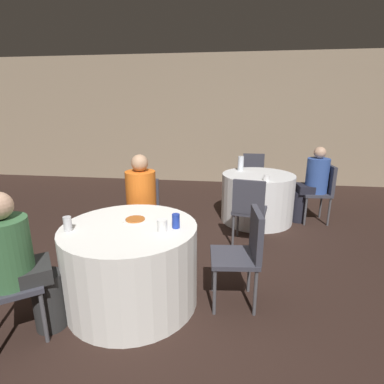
{
  "coord_description": "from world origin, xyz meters",
  "views": [
    {
      "loc": [
        0.62,
        -2.38,
        1.72
      ],
      "look_at": [
        0.2,
        0.66,
        0.83
      ],
      "focal_mm": 28.0,
      "sensor_mm": 36.0,
      "label": 1
    }
  ],
  "objects_px": {
    "chair_near_east": "(245,248)",
    "bottle_far": "(241,163)",
    "soda_can_blue": "(176,221)",
    "pizza_plate_near": "(135,220)",
    "chair_far_south": "(249,206)",
    "soda_can_silver": "(68,224)",
    "chair_far_east": "(322,188)",
    "table_near": "(131,264)",
    "chair_far_north": "(253,173)",
    "chair_near_north": "(143,209)",
    "person_orange_shirt": "(141,207)",
    "table_far": "(257,198)",
    "person_green_jacket": "(20,265)",
    "person_blue_shirt": "(311,185)"
  },
  "relations": [
    {
      "from": "chair_near_east",
      "to": "chair_far_east",
      "type": "bearing_deg",
      "value": -35.1
    },
    {
      "from": "person_green_jacket",
      "to": "soda_can_blue",
      "type": "height_order",
      "value": "person_green_jacket"
    },
    {
      "from": "person_green_jacket",
      "to": "person_orange_shirt",
      "type": "xyz_separation_m",
      "value": [
        0.51,
        1.32,
        0.02
      ]
    },
    {
      "from": "chair_far_north",
      "to": "person_orange_shirt",
      "type": "distance_m",
      "value": 2.71
    },
    {
      "from": "person_green_jacket",
      "to": "chair_near_north",
      "type": "bearing_deg",
      "value": 124.86
    },
    {
      "from": "chair_far_north",
      "to": "soda_can_silver",
      "type": "bearing_deg",
      "value": 62.09
    },
    {
      "from": "table_near",
      "to": "person_green_jacket",
      "type": "distance_m",
      "value": 0.86
    },
    {
      "from": "chair_near_east",
      "to": "chair_far_north",
      "type": "bearing_deg",
      "value": -10.63
    },
    {
      "from": "person_blue_shirt",
      "to": "bottle_far",
      "type": "relative_size",
      "value": 5.02
    },
    {
      "from": "pizza_plate_near",
      "to": "person_orange_shirt",
      "type": "bearing_deg",
      "value": 103.55
    },
    {
      "from": "chair_near_north",
      "to": "person_orange_shirt",
      "type": "distance_m",
      "value": 0.17
    },
    {
      "from": "table_near",
      "to": "chair_near_east",
      "type": "distance_m",
      "value": 1.01
    },
    {
      "from": "chair_near_north",
      "to": "soda_can_blue",
      "type": "bearing_deg",
      "value": 110.92
    },
    {
      "from": "table_near",
      "to": "chair_near_east",
      "type": "height_order",
      "value": "chair_near_east"
    },
    {
      "from": "chair_near_north",
      "to": "person_orange_shirt",
      "type": "xyz_separation_m",
      "value": [
        0.03,
        -0.15,
        0.08
      ]
    },
    {
      "from": "soda_can_silver",
      "to": "pizza_plate_near",
      "type": "bearing_deg",
      "value": 32.12
    },
    {
      "from": "table_far",
      "to": "chair_far_east",
      "type": "height_order",
      "value": "chair_far_east"
    },
    {
      "from": "person_green_jacket",
      "to": "chair_far_east",
      "type": "bearing_deg",
      "value": 97.0
    },
    {
      "from": "chair_near_north",
      "to": "person_orange_shirt",
      "type": "bearing_deg",
      "value": 90.0
    },
    {
      "from": "person_green_jacket",
      "to": "person_orange_shirt",
      "type": "height_order",
      "value": "person_orange_shirt"
    },
    {
      "from": "chair_far_south",
      "to": "soda_can_silver",
      "type": "height_order",
      "value": "chair_far_south"
    },
    {
      "from": "chair_far_south",
      "to": "chair_far_north",
      "type": "height_order",
      "value": "same"
    },
    {
      "from": "chair_far_north",
      "to": "chair_far_south",
      "type": "bearing_deg",
      "value": 84.36
    },
    {
      "from": "person_orange_shirt",
      "to": "soda_can_blue",
      "type": "relative_size",
      "value": 9.86
    },
    {
      "from": "chair_far_south",
      "to": "person_blue_shirt",
      "type": "distance_m",
      "value": 1.38
    },
    {
      "from": "chair_near_east",
      "to": "soda_can_blue",
      "type": "height_order",
      "value": "chair_near_east"
    },
    {
      "from": "table_far",
      "to": "chair_far_south",
      "type": "height_order",
      "value": "chair_far_south"
    },
    {
      "from": "table_far",
      "to": "soda_can_silver",
      "type": "bearing_deg",
      "value": -125.91
    },
    {
      "from": "chair_far_east",
      "to": "person_green_jacket",
      "type": "xyz_separation_m",
      "value": [
        -2.86,
        -2.77,
        0.05
      ]
    },
    {
      "from": "chair_near_north",
      "to": "chair_far_south",
      "type": "height_order",
      "value": "same"
    },
    {
      "from": "chair_far_east",
      "to": "soda_can_blue",
      "type": "bearing_deg",
      "value": 136.94
    },
    {
      "from": "chair_near_north",
      "to": "chair_far_south",
      "type": "distance_m",
      "value": 1.29
    },
    {
      "from": "chair_near_east",
      "to": "bottle_far",
      "type": "height_order",
      "value": "bottle_far"
    },
    {
      "from": "soda_can_silver",
      "to": "chair_far_east",
      "type": "bearing_deg",
      "value": 42.52
    },
    {
      "from": "chair_near_east",
      "to": "soda_can_blue",
      "type": "bearing_deg",
      "value": 92.25
    },
    {
      "from": "table_far",
      "to": "person_orange_shirt",
      "type": "distance_m",
      "value": 1.98
    },
    {
      "from": "chair_far_south",
      "to": "soda_can_blue",
      "type": "xyz_separation_m",
      "value": [
        -0.67,
        -1.24,
        0.25
      ]
    },
    {
      "from": "chair_far_east",
      "to": "person_blue_shirt",
      "type": "height_order",
      "value": "person_blue_shirt"
    },
    {
      "from": "person_blue_shirt",
      "to": "chair_near_east",
      "type": "bearing_deg",
      "value": 149.58
    },
    {
      "from": "table_near",
      "to": "pizza_plate_near",
      "type": "bearing_deg",
      "value": 84.92
    },
    {
      "from": "chair_far_north",
      "to": "soda_can_silver",
      "type": "distance_m",
      "value": 3.73
    },
    {
      "from": "person_green_jacket",
      "to": "bottle_far",
      "type": "relative_size",
      "value": 5.08
    },
    {
      "from": "person_blue_shirt",
      "to": "person_orange_shirt",
      "type": "xyz_separation_m",
      "value": [
        -2.18,
        -1.44,
        0.04
      ]
    },
    {
      "from": "chair_near_east",
      "to": "bottle_far",
      "type": "distance_m",
      "value": 2.34
    },
    {
      "from": "person_blue_shirt",
      "to": "pizza_plate_near",
      "type": "bearing_deg",
      "value": 131.9
    },
    {
      "from": "pizza_plate_near",
      "to": "bottle_far",
      "type": "relative_size",
      "value": 0.98
    },
    {
      "from": "chair_far_east",
      "to": "table_far",
      "type": "bearing_deg",
      "value": 90.0
    },
    {
      "from": "chair_near_north",
      "to": "bottle_far",
      "type": "distance_m",
      "value": 1.89
    },
    {
      "from": "chair_near_north",
      "to": "soda_can_blue",
      "type": "relative_size",
      "value": 7.21
    },
    {
      "from": "chair_near_east",
      "to": "chair_far_east",
      "type": "height_order",
      "value": "same"
    }
  ]
}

